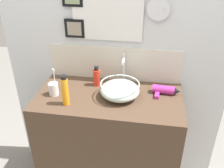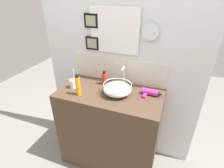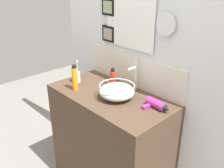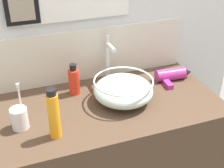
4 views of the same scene
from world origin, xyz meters
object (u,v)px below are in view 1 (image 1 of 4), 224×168
at_px(shampoo_bottle, 97,77).
at_px(glass_bowl_sink, 120,90).
at_px(hair_drier, 165,90).
at_px(lotion_bottle, 65,91).
at_px(faucet, 124,67).
at_px(toothbrush_cup, 54,89).

bearing_deg(shampoo_bottle, glass_bowl_sink, -36.02).
bearing_deg(glass_bowl_sink, hair_drier, 17.15).
relative_size(lotion_bottle, shampoo_bottle, 1.39).
distance_m(glass_bowl_sink, faucet, 0.22).
height_order(hair_drier, shampoo_bottle, shampoo_bottle).
distance_m(glass_bowl_sink, lotion_bottle, 0.38).
relative_size(hair_drier, shampoo_bottle, 1.29).
bearing_deg(shampoo_bottle, faucet, 17.73).
height_order(lotion_bottle, shampoo_bottle, lotion_bottle).
relative_size(glass_bowl_sink, toothbrush_cup, 1.35).
distance_m(faucet, hair_drier, 0.35).
height_order(toothbrush_cup, shampoo_bottle, toothbrush_cup).
xyz_separation_m(hair_drier, toothbrush_cup, (-0.78, -0.14, 0.02)).
height_order(glass_bowl_sink, faucet, faucet).
height_order(faucet, hair_drier, faucet).
distance_m(toothbrush_cup, lotion_bottle, 0.17).
distance_m(glass_bowl_sink, hair_drier, 0.33).
bearing_deg(toothbrush_cup, lotion_bottle, -39.38).
relative_size(glass_bowl_sink, hair_drier, 1.37).
bearing_deg(glass_bowl_sink, lotion_bottle, -157.16).
distance_m(faucet, lotion_bottle, 0.49).
bearing_deg(toothbrush_cup, glass_bowl_sink, 5.21).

